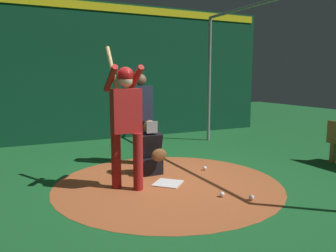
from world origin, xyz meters
The scene contains 11 objects.
ground_plane centered at (0.00, 0.00, 0.00)m, with size 26.35×26.35×0.00m, color #195B28.
dirt_circle centered at (0.00, 0.00, 0.00)m, with size 3.66×3.66×0.01m, color #AD562D.
home_plate centered at (0.00, 0.00, 0.01)m, with size 0.42×0.42×0.01m, color white.
batter centered at (-0.07, -0.67, 1.15)m, with size 0.68×0.49×2.19m.
catcher centered at (-0.65, -0.05, 0.38)m, with size 0.58×0.40×0.97m.
umpire centered at (-1.40, 0.09, 1.00)m, with size 0.22×0.49×1.77m.
back_wall centered at (-4.39, 0.00, 1.85)m, with size 0.22×10.35×3.67m.
cage_frame centered at (0.00, 0.00, 2.27)m, with size 5.94×5.34×3.26m.
baseball_0 centered at (-0.42, 0.96, 0.04)m, with size 0.07×0.07×0.07m, color white.
baseball_1 centered at (0.89, 0.44, 0.04)m, with size 0.07×0.07×0.07m, color white.
baseball_2 centered at (1.18, 0.74, 0.04)m, with size 0.07×0.07×0.07m, color white.
Camera 1 is at (4.78, -2.30, 1.74)m, focal length 36.29 mm.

